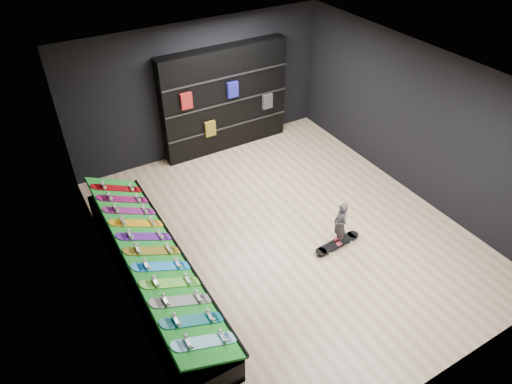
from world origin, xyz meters
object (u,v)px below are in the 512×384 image
child (339,232)px  display_rack (153,274)px  back_shelving (225,99)px  floor_skateboard (337,244)px

child → display_rack: bearing=-90.9°
display_rack → back_shelving: 4.61m
display_rack → child: bearing=-14.3°
back_shelving → child: bearing=-88.5°
child → back_shelving: bearing=-165.2°
display_rack → floor_skateboard: bearing=-14.3°
back_shelving → child: 4.21m
back_shelving → floor_skateboard: bearing=-88.5°
display_rack → floor_skateboard: (3.16, -0.80, -0.20)m
floor_skateboard → back_shelving: bearing=87.3°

